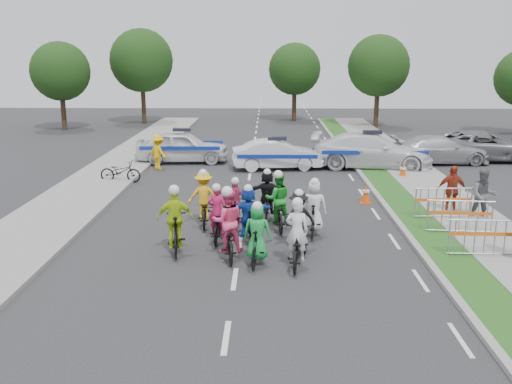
{
  "coord_description": "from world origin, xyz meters",
  "views": [
    {
      "loc": [
        0.79,
        -13.23,
        5.47
      ],
      "look_at": [
        0.44,
        4.65,
        1.1
      ],
      "focal_mm": 40.0,
      "sensor_mm": 36.0,
      "label": 1
    }
  ],
  "objects_px": {
    "rider_0": "(297,244)",
    "parked_bike": "(120,171)",
    "tree_4": "(295,69)",
    "tree_0": "(60,71)",
    "police_car_0": "(182,147)",
    "police_car_2": "(371,151)",
    "rider_4": "(298,225)",
    "civilian_sedan": "(440,150)",
    "rider_3": "(176,227)",
    "barrier_1": "(460,218)",
    "cone_1": "(403,171)",
    "civilian_suv": "(485,146)",
    "tree_1": "(379,66)",
    "rider_9": "(236,209)",
    "rider_8": "(278,207)",
    "barrier_0": "(485,239)",
    "cone_0": "(366,194)",
    "spectator_1": "(484,195)",
    "rider_2": "(228,231)",
    "spectator_2": "(452,190)",
    "rider_1": "(257,240)",
    "rider_7": "(314,213)",
    "rider_5": "(248,217)",
    "police_car_1": "(277,155)",
    "barrier_2": "(443,204)",
    "rider_10": "(204,203)",
    "tree_3": "(142,61)",
    "rider_11": "(267,197)"
  },
  "relations": [
    {
      "from": "rider_3",
      "to": "police_car_2",
      "type": "relative_size",
      "value": 0.34
    },
    {
      "from": "barrier_0",
      "to": "barrier_2",
      "type": "height_order",
      "value": "same"
    },
    {
      "from": "rider_7",
      "to": "cone_1",
      "type": "relative_size",
      "value": 2.63
    },
    {
      "from": "rider_0",
      "to": "rider_11",
      "type": "distance_m",
      "value": 4.58
    },
    {
      "from": "rider_0",
      "to": "rider_2",
      "type": "distance_m",
      "value": 1.96
    },
    {
      "from": "rider_9",
      "to": "spectator_1",
      "type": "relative_size",
      "value": 0.96
    },
    {
      "from": "civilian_suv",
      "to": "barrier_2",
      "type": "relative_size",
      "value": 2.76
    },
    {
      "from": "police_car_2",
      "to": "cone_1",
      "type": "xyz_separation_m",
      "value": [
        1.02,
        -2.32,
        -0.5
      ]
    },
    {
      "from": "civilian_sedan",
      "to": "parked_bike",
      "type": "relative_size",
      "value": 2.69
    },
    {
      "from": "rider_7",
      "to": "tree_0",
      "type": "xyz_separation_m",
      "value": [
        -16.22,
        24.48,
        3.47
      ]
    },
    {
      "from": "police_car_2",
      "to": "rider_1",
      "type": "bearing_deg",
      "value": 167.22
    },
    {
      "from": "rider_4",
      "to": "rider_0",
      "type": "bearing_deg",
      "value": 75.21
    },
    {
      "from": "rider_3",
      "to": "rider_5",
      "type": "relative_size",
      "value": 1.12
    },
    {
      "from": "rider_0",
      "to": "rider_8",
      "type": "bearing_deg",
      "value": -75.69
    },
    {
      "from": "police_car_0",
      "to": "police_car_2",
      "type": "distance_m",
      "value": 9.51
    },
    {
      "from": "rider_0",
      "to": "tree_3",
      "type": "xyz_separation_m",
      "value": [
        -10.58,
        31.08,
        4.26
      ]
    },
    {
      "from": "civilian_suv",
      "to": "spectator_1",
      "type": "relative_size",
      "value": 3.12
    },
    {
      "from": "rider_5",
      "to": "police_car_1",
      "type": "distance_m",
      "value": 10.99
    },
    {
      "from": "rider_4",
      "to": "tree_4",
      "type": "distance_m",
      "value": 31.9
    },
    {
      "from": "police_car_2",
      "to": "cone_0",
      "type": "bearing_deg",
      "value": 177.63
    },
    {
      "from": "rider_10",
      "to": "spectator_2",
      "type": "height_order",
      "value": "rider_10"
    },
    {
      "from": "spectator_1",
      "to": "barrier_0",
      "type": "xyz_separation_m",
      "value": [
        -1.28,
        -3.64,
        -0.33
      ]
    },
    {
      "from": "rider_1",
      "to": "rider_8",
      "type": "bearing_deg",
      "value": -92.0
    },
    {
      "from": "rider_0",
      "to": "parked_bike",
      "type": "relative_size",
      "value": 1.07
    },
    {
      "from": "rider_1",
      "to": "barrier_2",
      "type": "distance_m",
      "value": 7.47
    },
    {
      "from": "civilian_sedan",
      "to": "barrier_0",
      "type": "height_order",
      "value": "civilian_sedan"
    },
    {
      "from": "rider_4",
      "to": "civilian_sedan",
      "type": "relative_size",
      "value": 0.38
    },
    {
      "from": "police_car_0",
      "to": "police_car_2",
      "type": "relative_size",
      "value": 0.81
    },
    {
      "from": "rider_9",
      "to": "barrier_1",
      "type": "height_order",
      "value": "rider_9"
    },
    {
      "from": "tree_4",
      "to": "tree_0",
      "type": "bearing_deg",
      "value": -160.56
    },
    {
      "from": "civilian_suv",
      "to": "barrier_1",
      "type": "bearing_deg",
      "value": 158.25
    },
    {
      "from": "rider_3",
      "to": "barrier_1",
      "type": "bearing_deg",
      "value": -175.37
    },
    {
      "from": "rider_5",
      "to": "barrier_2",
      "type": "relative_size",
      "value": 0.88
    },
    {
      "from": "barrier_0",
      "to": "civilian_sedan",
      "type": "bearing_deg",
      "value": 78.32
    },
    {
      "from": "police_car_2",
      "to": "rider_8",
      "type": "bearing_deg",
      "value": 163.97
    },
    {
      "from": "rider_2",
      "to": "civilian_sedan",
      "type": "bearing_deg",
      "value": -134.29
    },
    {
      "from": "rider_4",
      "to": "spectator_2",
      "type": "xyz_separation_m",
      "value": [
        5.5,
        3.73,
        0.17
      ]
    },
    {
      "from": "rider_7",
      "to": "barrier_1",
      "type": "height_order",
      "value": "rider_7"
    },
    {
      "from": "rider_8",
      "to": "tree_3",
      "type": "bearing_deg",
      "value": -75.96
    },
    {
      "from": "rider_5",
      "to": "barrier_0",
      "type": "distance_m",
      "value": 6.6
    },
    {
      "from": "civilian_sedan",
      "to": "civilian_suv",
      "type": "bearing_deg",
      "value": -74.25
    },
    {
      "from": "rider_10",
      "to": "police_car_1",
      "type": "distance_m",
      "value": 9.6
    },
    {
      "from": "rider_1",
      "to": "rider_7",
      "type": "bearing_deg",
      "value": -115.34
    },
    {
      "from": "cone_0",
      "to": "tree_1",
      "type": "distance_m",
      "value": 23.31
    },
    {
      "from": "rider_8",
      "to": "tree_1",
      "type": "bearing_deg",
      "value": -112.94
    },
    {
      "from": "tree_1",
      "to": "rider_9",
      "type": "bearing_deg",
      "value": -109.63
    },
    {
      "from": "tree_1",
      "to": "rider_8",
      "type": "bearing_deg",
      "value": -106.93
    },
    {
      "from": "civilian_suv",
      "to": "barrier_0",
      "type": "height_order",
      "value": "civilian_suv"
    },
    {
      "from": "barrier_1",
      "to": "tree_4",
      "type": "bearing_deg",
      "value": 96.94
    },
    {
      "from": "barrier_2",
      "to": "tree_1",
      "type": "height_order",
      "value": "tree_1"
    }
  ]
}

